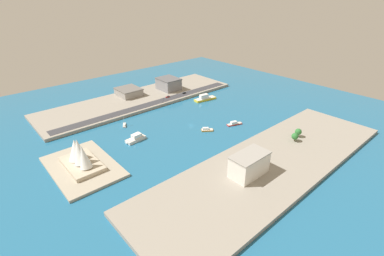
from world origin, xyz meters
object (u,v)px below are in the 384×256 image
at_px(ferry_white_commuter, 136,138).
at_px(water_taxi_orange, 207,130).
at_px(tugboat_red, 234,124).
at_px(sailboat_small_white, 124,125).
at_px(hotel_broad_white, 249,164).
at_px(warehouse_low_gray, 169,84).
at_px(traffic_light_waterfront, 163,99).
at_px(pickup_red, 168,97).
at_px(ferry_yellow_fast, 205,98).
at_px(opera_landmark, 80,155).
at_px(suv_black, 184,93).
at_px(carpark_squat_concrete, 129,92).

xyz_separation_m(ferry_white_commuter, water_taxi_orange, (-28.10, -60.98, -1.09)).
xyz_separation_m(ferry_white_commuter, tugboat_red, (-36.98, -90.50, -0.90)).
height_order(sailboat_small_white, hotel_broad_white, hotel_broad_white).
relative_size(water_taxi_orange, warehouse_low_gray, 0.41).
xyz_separation_m(warehouse_low_gray, traffic_light_waterfront, (-35.36, 34.63, -3.09)).
distance_m(pickup_red, traffic_light_waterfront, 19.15).
distance_m(sailboat_small_white, pickup_red, 81.36).
height_order(ferry_yellow_fast, opera_landmark, opera_landmark).
relative_size(tugboat_red, pickup_red, 3.20).
bearing_deg(ferry_yellow_fast, pickup_red, 47.61).
bearing_deg(suv_black, carpark_squat_concrete, 53.63).
height_order(tugboat_red, opera_landmark, opera_landmark).
distance_m(tugboat_red, suv_black, 98.39).
bearing_deg(opera_landmark, water_taxi_orange, -99.51).
height_order(water_taxi_orange, opera_landmark, opera_landmark).
xyz_separation_m(hotel_broad_white, suv_black, (160.63, -74.91, -7.27)).
bearing_deg(warehouse_low_gray, ferry_yellow_fast, -165.79).
height_order(tugboat_red, hotel_broad_white, hotel_broad_white).
distance_m(sailboat_small_white, tugboat_red, 109.09).
bearing_deg(suv_black, water_taxi_orange, 152.64).
bearing_deg(traffic_light_waterfront, sailboat_small_white, 106.73).
xyz_separation_m(ferry_yellow_fast, warehouse_low_gray, (54.49, 13.79, 8.10)).
distance_m(warehouse_low_gray, traffic_light_waterfront, 49.59).
distance_m(ferry_yellow_fast, carpark_squat_concrete, 94.64).
xyz_separation_m(water_taxi_orange, carpark_squat_concrete, (129.01, 9.88, 6.47)).
xyz_separation_m(sailboat_small_white, warehouse_low_gray, (53.60, -95.30, 9.65)).
distance_m(hotel_broad_white, pickup_red, 171.18).
xyz_separation_m(ferry_white_commuter, opera_landmark, (-9.10, 52.42, 8.62)).
height_order(water_taxi_orange, pickup_red, pickup_red).
bearing_deg(opera_landmark, sailboat_small_white, -54.57).
bearing_deg(carpark_squat_concrete, pickup_red, -140.50).
xyz_separation_m(pickup_red, opera_landmark, (-71.78, 135.04, 6.75)).
relative_size(ferry_white_commuter, pickup_red, 3.92).
bearing_deg(opera_landmark, ferry_yellow_fast, -76.22).
bearing_deg(opera_landmark, traffic_light_waterfront, -63.27).
bearing_deg(warehouse_low_gray, tugboat_red, 174.60).
relative_size(sailboat_small_white, carpark_squat_concrete, 0.35).
relative_size(ferry_yellow_fast, opera_landmark, 0.79).
bearing_deg(ferry_white_commuter, tugboat_red, -112.22).
relative_size(tugboat_red, suv_black, 3.30).
height_order(ferry_white_commuter, traffic_light_waterfront, traffic_light_waterfront).
height_order(traffic_light_waterfront, opera_landmark, opera_landmark).
bearing_deg(ferry_white_commuter, traffic_light_waterfront, -52.77).
bearing_deg(hotel_broad_white, carpark_squat_concrete, -5.51).
bearing_deg(suv_black, hotel_broad_white, 155.00).
distance_m(warehouse_low_gray, pickup_red, 31.65).
relative_size(warehouse_low_gray, opera_landmark, 0.76).
distance_m(ferry_yellow_fast, warehouse_low_gray, 56.79).
bearing_deg(sailboat_small_white, suv_black, -74.87).
bearing_deg(tugboat_red, warehouse_low_gray, -5.40).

